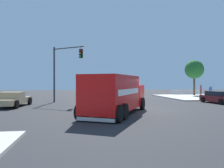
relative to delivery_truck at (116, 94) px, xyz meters
name	(u,v)px	position (x,y,z in m)	size (l,w,h in m)	color
ground_plane	(142,110)	(-2.53, -2.04, -1.44)	(100.00, 100.00, 0.00)	#2B2B2D
sidewalk_corner_near	(204,97)	(-16.07, -15.58, -1.37)	(12.26, 12.26, 0.14)	beige
delivery_truck	(116,94)	(0.00, 0.00, 0.00)	(5.93, 8.09, 2.75)	red
traffic_light_primary	(63,66)	(4.42, -9.77, 2.70)	(3.45, 2.68, 6.33)	#38383D
pickup_tan	(13,99)	(8.76, -6.28, -0.71)	(2.69, 5.38, 1.38)	tan
sedan_maroon	(219,97)	(-12.47, -6.67, -0.81)	(2.37, 4.46, 1.31)	maroon
pedestrian_near_corner	(201,89)	(-17.38, -18.67, -0.32)	(0.38, 0.43, 1.72)	black
pedestrian_crossing	(211,90)	(-19.51, -19.26, -0.42)	(0.52, 0.28, 1.57)	#4C4C51
picket_fence_run	(185,92)	(-16.07, -21.47, -0.82)	(5.14, 0.05, 0.95)	silver
shade_tree_near	(194,70)	(-16.49, -19.20, 2.99)	(3.11, 3.11, 5.87)	brown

